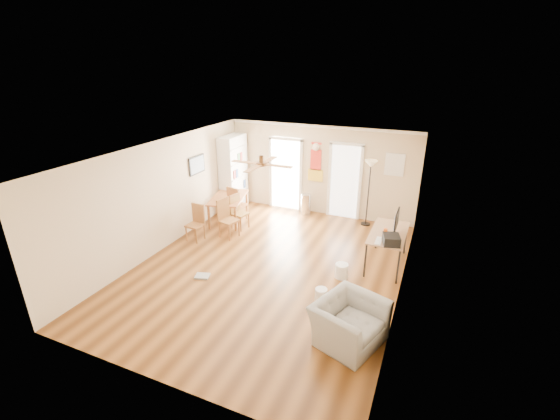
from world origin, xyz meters
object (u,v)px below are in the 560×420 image
at_px(printer, 391,240).
at_px(dining_chair_right_b, 229,219).
at_px(computer_desk, 387,248).
at_px(armchair, 349,322).
at_px(dining_chair_near, 195,223).
at_px(wastebasket_b, 321,295).
at_px(wastebasket_a, 341,271).
at_px(trash_can, 306,204).
at_px(dining_table, 229,209).
at_px(dining_chair_far, 238,203).
at_px(torchiere_lamp, 368,193).
at_px(bookshelf, 233,173).
at_px(dining_chair_right_a, 240,212).

bearing_deg(printer, dining_chair_right_b, 158.24).
height_order(dining_chair_right_b, printer, dining_chair_right_b).
bearing_deg(computer_desk, printer, -77.68).
xyz_separation_m(printer, armchair, (-0.30, -2.19, -0.54)).
bearing_deg(dining_chair_near, wastebasket_b, -14.03).
bearing_deg(wastebasket_a, wastebasket_b, -98.30).
xyz_separation_m(trash_can, wastebasket_b, (1.73, -3.97, -0.18)).
xyz_separation_m(dining_table, trash_can, (1.84, 1.30, -0.05)).
distance_m(dining_chair_far, torchiere_lamp, 3.63).
height_order(dining_chair_far, computer_desk, dining_chair_far).
bearing_deg(dining_chair_near, bookshelf, 99.68).
height_order(dining_table, dining_chair_right_a, dining_chair_right_a).
distance_m(trash_can, wastebasket_a, 3.54).
height_order(dining_table, computer_desk, computer_desk).
relative_size(dining_chair_right_a, armchair, 0.86).
bearing_deg(armchair, trash_can, 46.75).
distance_m(printer, wastebasket_a, 1.21).
bearing_deg(dining_chair_right_a, dining_table, 70.72).
bearing_deg(armchair, torchiere_lamp, 27.70).
bearing_deg(armchair, bookshelf, 65.96).
relative_size(dining_table, torchiere_lamp, 0.78).
bearing_deg(bookshelf, dining_chair_right_a, -53.17).
bearing_deg(dining_chair_right_b, dining_chair_far, 32.46).
bearing_deg(dining_chair_near, wastebasket_a, 0.43).
height_order(torchiere_lamp, armchair, torchiere_lamp).
xyz_separation_m(dining_chair_near, torchiere_lamp, (3.78, 2.67, 0.45)).
distance_m(bookshelf, trash_can, 2.37).
bearing_deg(dining_chair_near, armchair, -20.77).
xyz_separation_m(dining_chair_far, wastebasket_b, (3.37, -2.82, -0.36)).
xyz_separation_m(dining_chair_right_a, wastebasket_b, (3.02, -2.33, -0.33)).
bearing_deg(dining_chair_near, dining_chair_right_b, 40.55).
bearing_deg(printer, dining_chair_near, 165.14).
distance_m(torchiere_lamp, wastebasket_b, 3.99).
bearing_deg(dining_chair_right_b, trash_can, -15.66).
xyz_separation_m(bookshelf, dining_table, (0.36, -0.95, -0.76)).
height_order(dining_chair_right_a, wastebasket_a, dining_chair_right_a).
relative_size(bookshelf, dining_chair_near, 2.43).
distance_m(torchiere_lamp, computer_desk, 2.25).
xyz_separation_m(trash_can, wastebasket_a, (1.87, -3.00, -0.15)).
height_order(dining_chair_right_a, dining_chair_far, dining_chair_far).
bearing_deg(bookshelf, trash_can, 10.82).
bearing_deg(wastebasket_a, dining_chair_far, 152.22).
relative_size(dining_chair_right_a, dining_chair_right_b, 0.93).
bearing_deg(dining_chair_far, wastebasket_b, 150.41).
relative_size(dining_chair_near, wastebasket_a, 2.92).
xyz_separation_m(trash_can, computer_desk, (2.64, -2.08, 0.09)).
height_order(dining_chair_right_b, trash_can, dining_chair_right_b).
bearing_deg(armchair, wastebasket_a, 37.64).
bearing_deg(wastebasket_a, bookshelf, 146.99).
bearing_deg(bookshelf, dining_table, -67.71).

